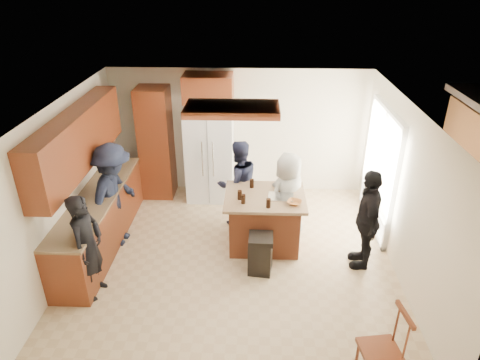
{
  "coord_description": "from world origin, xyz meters",
  "views": [
    {
      "loc": [
        0.33,
        -5.47,
        4.22
      ],
      "look_at": [
        0.09,
        0.59,
        1.15
      ],
      "focal_mm": 32.0,
      "sensor_mm": 36.0,
      "label": 1
    }
  ],
  "objects_px": {
    "person_behind_left": "(238,183)",
    "kitchen_island": "(264,220)",
    "refrigerator": "(210,155)",
    "person_front_left": "(88,247)",
    "person_behind_right": "(288,196)",
    "person_counter": "(115,195)",
    "trash_bin": "(260,254)",
    "spindle_chair": "(382,351)",
    "person_side_right": "(367,219)"
  },
  "relations": [
    {
      "from": "person_behind_right",
      "to": "trash_bin",
      "type": "xyz_separation_m",
      "value": [
        -0.45,
        -1.0,
        -0.44
      ]
    },
    {
      "from": "person_front_left",
      "to": "person_side_right",
      "type": "xyz_separation_m",
      "value": [
        3.94,
        0.82,
        0.02
      ]
    },
    {
      "from": "person_counter",
      "to": "person_behind_left",
      "type": "bearing_deg",
      "value": -62.69
    },
    {
      "from": "person_behind_left",
      "to": "kitchen_island",
      "type": "xyz_separation_m",
      "value": [
        0.45,
        -0.67,
        -0.32
      ]
    },
    {
      "from": "person_behind_left",
      "to": "person_counter",
      "type": "relative_size",
      "value": 0.9
    },
    {
      "from": "person_side_right",
      "to": "kitchen_island",
      "type": "bearing_deg",
      "value": -101.17
    },
    {
      "from": "refrigerator",
      "to": "person_behind_right",
      "type": "bearing_deg",
      "value": -43.13
    },
    {
      "from": "person_behind_right",
      "to": "spindle_chair",
      "type": "distance_m",
      "value": 3.03
    },
    {
      "from": "person_front_left",
      "to": "person_behind_right",
      "type": "distance_m",
      "value": 3.21
    },
    {
      "from": "trash_bin",
      "to": "kitchen_island",
      "type": "bearing_deg",
      "value": 85.14
    },
    {
      "from": "person_behind_left",
      "to": "person_front_left",
      "type": "bearing_deg",
      "value": 16.39
    },
    {
      "from": "person_behind_left",
      "to": "person_behind_right",
      "type": "xyz_separation_m",
      "value": [
        0.84,
        -0.38,
        -0.03
      ]
    },
    {
      "from": "person_behind_right",
      "to": "trash_bin",
      "type": "height_order",
      "value": "person_behind_right"
    },
    {
      "from": "person_front_left",
      "to": "person_side_right",
      "type": "relative_size",
      "value": 0.97
    },
    {
      "from": "person_front_left",
      "to": "person_side_right",
      "type": "bearing_deg",
      "value": -70.34
    },
    {
      "from": "person_counter",
      "to": "kitchen_island",
      "type": "relative_size",
      "value": 1.38
    },
    {
      "from": "person_behind_left",
      "to": "person_counter",
      "type": "height_order",
      "value": "person_counter"
    },
    {
      "from": "person_behind_left",
      "to": "person_behind_right",
      "type": "distance_m",
      "value": 0.92
    },
    {
      "from": "person_counter",
      "to": "person_behind_right",
      "type": "bearing_deg",
      "value": -75.53
    },
    {
      "from": "person_behind_right",
      "to": "refrigerator",
      "type": "distance_m",
      "value": 1.96
    },
    {
      "from": "person_behind_left",
      "to": "trash_bin",
      "type": "relative_size",
      "value": 2.51
    },
    {
      "from": "person_front_left",
      "to": "refrigerator",
      "type": "xyz_separation_m",
      "value": [
        1.37,
        2.91,
        0.11
      ]
    },
    {
      "from": "person_counter",
      "to": "refrigerator",
      "type": "distance_m",
      "value": 2.13
    },
    {
      "from": "person_behind_left",
      "to": "refrigerator",
      "type": "relative_size",
      "value": 0.88
    },
    {
      "from": "person_side_right",
      "to": "kitchen_island",
      "type": "xyz_separation_m",
      "value": [
        -1.52,
        0.46,
        -0.34
      ]
    },
    {
      "from": "kitchen_island",
      "to": "spindle_chair",
      "type": "xyz_separation_m",
      "value": [
        1.26,
        -2.6,
        -0.02
      ]
    },
    {
      "from": "person_front_left",
      "to": "spindle_chair",
      "type": "xyz_separation_m",
      "value": [
        3.67,
        -1.32,
        -0.33
      ]
    },
    {
      "from": "spindle_chair",
      "to": "kitchen_island",
      "type": "bearing_deg",
      "value": 115.83
    },
    {
      "from": "kitchen_island",
      "to": "person_front_left",
      "type": "bearing_deg",
      "value": -152.14
    },
    {
      "from": "person_behind_left",
      "to": "refrigerator",
      "type": "bearing_deg",
      "value": -86.71
    },
    {
      "from": "person_side_right",
      "to": "refrigerator",
      "type": "distance_m",
      "value": 3.31
    },
    {
      "from": "person_counter",
      "to": "kitchen_island",
      "type": "xyz_separation_m",
      "value": [
        2.42,
        -0.01,
        -0.41
      ]
    },
    {
      "from": "spindle_chair",
      "to": "person_side_right",
      "type": "bearing_deg",
      "value": 82.87
    },
    {
      "from": "spindle_chair",
      "to": "person_counter",
      "type": "bearing_deg",
      "value": 144.71
    },
    {
      "from": "person_counter",
      "to": "refrigerator",
      "type": "xyz_separation_m",
      "value": [
        1.38,
        1.62,
        0.02
      ]
    },
    {
      "from": "person_behind_left",
      "to": "refrigerator",
      "type": "xyz_separation_m",
      "value": [
        -0.59,
        0.96,
        0.11
      ]
    },
    {
      "from": "person_front_left",
      "to": "person_behind_right",
      "type": "relative_size",
      "value": 1.03
    },
    {
      "from": "kitchen_island",
      "to": "trash_bin",
      "type": "relative_size",
      "value": 2.03
    },
    {
      "from": "person_side_right",
      "to": "person_behind_left",
      "type": "bearing_deg",
      "value": -114.27
    },
    {
      "from": "person_counter",
      "to": "refrigerator",
      "type": "bearing_deg",
      "value": -31.7
    },
    {
      "from": "person_behind_right",
      "to": "person_counter",
      "type": "relative_size",
      "value": 0.87
    },
    {
      "from": "person_side_right",
      "to": "trash_bin",
      "type": "bearing_deg",
      "value": -75.55
    },
    {
      "from": "person_front_left",
      "to": "person_counter",
      "type": "height_order",
      "value": "person_counter"
    },
    {
      "from": "person_behind_right",
      "to": "refrigerator",
      "type": "bearing_deg",
      "value": -80.68
    },
    {
      "from": "person_behind_left",
      "to": "spindle_chair",
      "type": "bearing_deg",
      "value": 89.18
    },
    {
      "from": "person_front_left",
      "to": "trash_bin",
      "type": "relative_size",
      "value": 2.5
    },
    {
      "from": "person_front_left",
      "to": "person_counter",
      "type": "distance_m",
      "value": 1.29
    },
    {
      "from": "person_side_right",
      "to": "person_counter",
      "type": "relative_size",
      "value": 0.92
    },
    {
      "from": "person_behind_right",
      "to": "trash_bin",
      "type": "bearing_deg",
      "value": 28.29
    },
    {
      "from": "person_behind_right",
      "to": "person_counter",
      "type": "xyz_separation_m",
      "value": [
        -2.81,
        -0.28,
        0.12
      ]
    }
  ]
}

